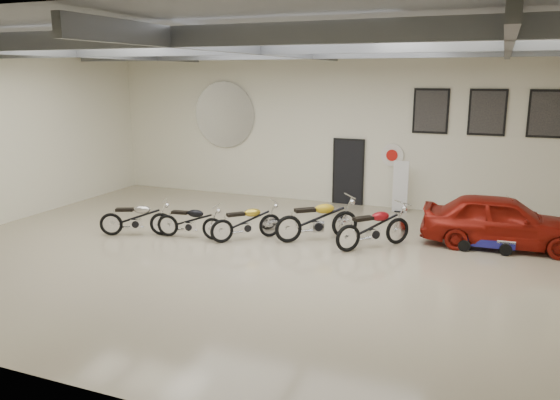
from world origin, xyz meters
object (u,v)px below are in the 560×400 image
at_px(banner_stand, 400,185).
at_px(motorcycle_yellow, 317,219).
at_px(motorcycle_gold, 246,221).
at_px(go_kart, 492,238).
at_px(motorcycle_black, 190,221).
at_px(motorcycle_silver, 136,217).
at_px(vintage_car, 502,221).
at_px(motorcycle_red, 374,226).

bearing_deg(banner_stand, motorcycle_yellow, -112.96).
distance_m(banner_stand, motorcycle_gold, 5.46).
distance_m(motorcycle_gold, go_kart, 6.07).
bearing_deg(motorcycle_black, motorcycle_silver, -175.27).
height_order(motorcycle_black, motorcycle_yellow, motorcycle_yellow).
relative_size(motorcycle_yellow, vintage_car, 0.57).
xyz_separation_m(banner_stand, vintage_car, (2.93, -2.58, -0.19)).
xyz_separation_m(motorcycle_black, motorcycle_gold, (1.42, 0.42, 0.02)).
bearing_deg(motorcycle_silver, motorcycle_yellow, -6.58).
relative_size(motorcycle_yellow, motorcycle_red, 1.05).
relative_size(motorcycle_gold, motorcycle_yellow, 0.86).
xyz_separation_m(motorcycle_silver, motorcycle_gold, (2.88, 0.73, 0.00)).
bearing_deg(go_kart, banner_stand, 131.06).
relative_size(motorcycle_gold, go_kart, 1.15).
relative_size(motorcycle_black, motorcycle_yellow, 0.82).
relative_size(banner_stand, motorcycle_gold, 0.89).
distance_m(motorcycle_yellow, motorcycle_red, 1.49).
height_order(banner_stand, motorcycle_silver, banner_stand).
relative_size(motorcycle_silver, motorcycle_yellow, 0.86).
relative_size(motorcycle_silver, go_kart, 1.14).
xyz_separation_m(banner_stand, motorcycle_black, (-4.58, -4.85, -0.38)).
bearing_deg(motorcycle_silver, motorcycle_black, -11.14).
relative_size(banner_stand, vintage_car, 0.44).
bearing_deg(motorcycle_gold, go_kart, -32.35).
xyz_separation_m(banner_stand, motorcycle_yellow, (-1.46, -3.79, -0.27)).
height_order(motorcycle_yellow, motorcycle_red, motorcycle_yellow).
bearing_deg(motorcycle_yellow, banner_stand, 30.09).
distance_m(motorcycle_black, motorcycle_red, 4.71).
height_order(banner_stand, go_kart, banner_stand).
bearing_deg(motorcycle_silver, go_kart, -9.56).
relative_size(motorcycle_gold, vintage_car, 0.49).
xyz_separation_m(motorcycle_yellow, motorcycle_red, (1.48, -0.09, -0.03)).
bearing_deg(vintage_car, motorcycle_yellow, 102.22).
height_order(motorcycle_black, vintage_car, vintage_car).
height_order(motorcycle_black, go_kart, motorcycle_black).
bearing_deg(vintage_car, motorcycle_red, 110.95).
bearing_deg(motorcycle_red, motorcycle_yellow, 128.96).
distance_m(motorcycle_black, go_kart, 7.55).
bearing_deg(motorcycle_gold, motorcycle_red, -36.01).
height_order(motorcycle_red, vintage_car, vintage_car).
distance_m(motorcycle_silver, motorcycle_red, 6.20).
bearing_deg(motorcycle_yellow, vintage_car, -23.43).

